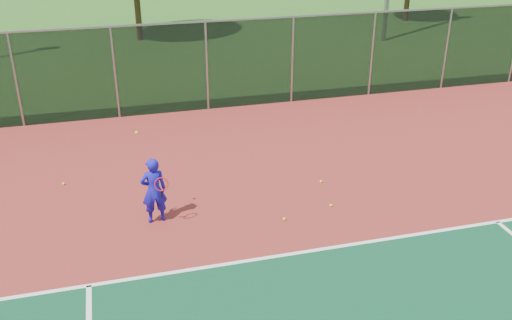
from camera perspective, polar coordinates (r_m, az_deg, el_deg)
The scene contains 7 objects.
court_apron at distance 12.43m, azimuth 18.19°, elevation -9.55°, with size 30.00×20.00×0.02m, color maroon.
fence_back at distance 20.05m, azimuth 3.65°, elevation 10.04°, with size 30.00×0.06×3.03m.
tennis_player at distance 12.92m, azimuth -10.18°, elevation -2.99°, with size 0.61×0.63×2.20m.
practice_ball_0 at distance 15.42m, azimuth -18.69°, elevation -2.25°, with size 0.07×0.07×0.07m, color #CEEC1B.
practice_ball_1 at distance 14.81m, azimuth 6.52°, elevation -2.14°, with size 0.07×0.07×0.07m, color #CEEC1B.
practice_ball_2 at distance 13.75m, azimuth 7.50°, elevation -4.52°, with size 0.07×0.07×0.07m, color #CEEC1B.
practice_ball_4 at distance 13.12m, azimuth 2.85°, elevation -5.90°, with size 0.07×0.07×0.07m, color #CEEC1B.
Camera 1 is at (-6.17, -6.32, 6.87)m, focal length 40.00 mm.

